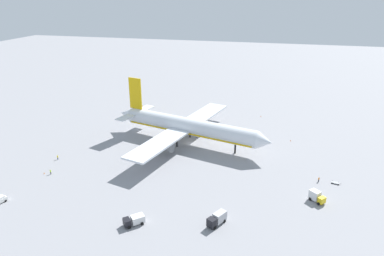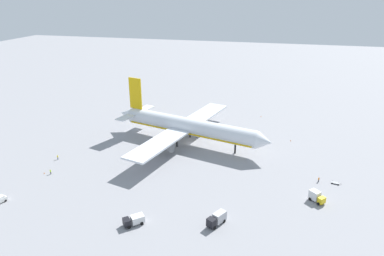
{
  "view_description": "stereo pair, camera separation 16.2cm",
  "coord_description": "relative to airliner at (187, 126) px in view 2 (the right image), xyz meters",
  "views": [
    {
      "loc": [
        32.71,
        -123.49,
        57.37
      ],
      "look_at": [
        1.45,
        -1.81,
        7.36
      ],
      "focal_mm": 32.37,
      "sensor_mm": 36.0,
      "label": 1
    },
    {
      "loc": [
        32.87,
        -123.45,
        57.37
      ],
      "look_at": [
        1.45,
        -1.81,
        7.36
      ],
      "focal_mm": 32.37,
      "sensor_mm": 36.0,
      "label": 2
    }
  ],
  "objects": [
    {
      "name": "ground_plane",
      "position": [
        1.18,
        -0.31,
        -6.98
      ],
      "size": [
        600.0,
        600.0,
        0.0
      ],
      "primitive_type": "plane",
      "color": "gray"
    },
    {
      "name": "service_truck_2",
      "position": [
        0.43,
        -54.57,
        -5.63
      ],
      "size": [
        5.65,
        5.44,
        2.35
      ],
      "color": "black",
      "rests_on": "ground"
    },
    {
      "name": "ground_worker_2",
      "position": [
        49.25,
        -19.45,
        -6.15
      ],
      "size": [
        0.51,
        0.51,
        1.64
      ],
      "color": "#3F3F47",
      "rests_on": "ground"
    },
    {
      "name": "ground_worker_1",
      "position": [
        -41.68,
        -26.51,
        -6.07
      ],
      "size": [
        0.55,
        0.55,
        1.78
      ],
      "color": "navy",
      "rests_on": "ground"
    },
    {
      "name": "traffic_cone_2",
      "position": [
        -32.64,
        34.48,
        -6.7
      ],
      "size": [
        0.36,
        0.36,
        0.55
      ],
      "primitive_type": "cone",
      "color": "orange",
      "rests_on": "ground"
    },
    {
      "name": "airliner",
      "position": [
        0.0,
        0.0,
        0.0
      ],
      "size": [
        67.65,
        67.33,
        23.79
      ],
      "color": "silver",
      "rests_on": "ground"
    },
    {
      "name": "baggage_cart_0",
      "position": [
        54.43,
        -19.23,
        -6.71
      ],
      "size": [
        3.15,
        1.99,
        0.4
      ],
      "color": "gray",
      "rests_on": "ground"
    },
    {
      "name": "traffic_cone_3",
      "position": [
        26.91,
        38.63,
        -6.7
      ],
      "size": [
        0.36,
        0.36,
        0.55
      ],
      "primitive_type": "cone",
      "color": "orange",
      "rests_on": "ground"
    },
    {
      "name": "traffic_cone_0",
      "position": [
        40.81,
        11.8,
        -6.7
      ],
      "size": [
        0.36,
        0.36,
        0.55
      ],
      "primitive_type": "cone",
      "color": "orange",
      "rests_on": "ground"
    },
    {
      "name": "service_truck_0",
      "position": [
        21.51,
        -48.99,
        -5.3
      ],
      "size": [
        4.8,
        6.26,
        3.06
      ],
      "color": "black",
      "rests_on": "ground"
    },
    {
      "name": "traffic_cone_1",
      "position": [
        -39.76,
        -37.06,
        -6.7
      ],
      "size": [
        0.36,
        0.36,
        0.55
      ],
      "primitive_type": "cone",
      "color": "orange",
      "rests_on": "ground"
    },
    {
      "name": "ground_worker_0",
      "position": [
        -37.48,
        -36.68,
        -6.11
      ],
      "size": [
        0.56,
        0.56,
        1.7
      ],
      "color": "#3F3F47",
      "rests_on": "ground"
    },
    {
      "name": "service_truck_1",
      "position": [
        47.62,
        -31.3,
        -5.35
      ],
      "size": [
        4.87,
        4.71,
        3.13
      ],
      "color": "yellow",
      "rests_on": "ground"
    },
    {
      "name": "traffic_cone_4",
      "position": [
        -35.29,
        39.54,
        -6.7
      ],
      "size": [
        0.36,
        0.36,
        0.55
      ],
      "primitive_type": "cone",
      "color": "orange",
      "rests_on": "ground"
    }
  ]
}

